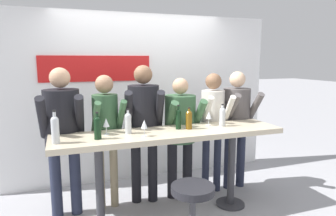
# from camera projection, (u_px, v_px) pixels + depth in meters

# --- Properties ---
(ground_plane) EXTENTS (40.00, 40.00, 0.00)m
(ground_plane) POSITION_uv_depth(u_px,v_px,m) (171.00, 216.00, 3.53)
(ground_plane) COLOR #9E9EA3
(back_wall) EXTENTS (4.20, 0.12, 2.49)m
(back_wall) POSITION_uv_depth(u_px,v_px,m) (140.00, 97.00, 4.56)
(back_wall) COLOR white
(back_wall) RESTS_ON ground_plane
(tasting_table) EXTENTS (2.60, 0.61, 1.02)m
(tasting_table) POSITION_uv_depth(u_px,v_px,m) (171.00, 144.00, 3.39)
(tasting_table) COLOR beige
(tasting_table) RESTS_ON ground_plane
(bar_stool) EXTENTS (0.43, 0.43, 0.67)m
(bar_stool) POSITION_uv_depth(u_px,v_px,m) (193.00, 208.00, 2.80)
(bar_stool) COLOR #333338
(bar_stool) RESTS_ON ground_plane
(person_far_left) EXTENTS (0.49, 0.58, 1.73)m
(person_far_left) POSITION_uv_depth(u_px,v_px,m) (63.00, 127.00, 3.38)
(person_far_left) COLOR #23283D
(person_far_left) RESTS_ON ground_plane
(person_left) EXTENTS (0.39, 0.51, 1.64)m
(person_left) POSITION_uv_depth(u_px,v_px,m) (106.00, 126.00, 3.57)
(person_left) COLOR gray
(person_left) RESTS_ON ground_plane
(person_center_left) EXTENTS (0.53, 0.63, 1.75)m
(person_center_left) POSITION_uv_depth(u_px,v_px,m) (144.00, 119.00, 3.72)
(person_center_left) COLOR black
(person_center_left) RESTS_ON ground_plane
(person_center) EXTENTS (0.48, 0.54, 1.59)m
(person_center) POSITION_uv_depth(u_px,v_px,m) (180.00, 126.00, 3.88)
(person_center) COLOR black
(person_center) RESTS_ON ground_plane
(person_center_right) EXTENTS (0.41, 0.52, 1.64)m
(person_center_right) POSITION_uv_depth(u_px,v_px,m) (213.00, 119.00, 4.02)
(person_center_right) COLOR #23283D
(person_center_right) RESTS_ON ground_plane
(person_right) EXTENTS (0.44, 0.53, 1.66)m
(person_right) POSITION_uv_depth(u_px,v_px,m) (236.00, 117.00, 4.16)
(person_right) COLOR #23283D
(person_right) RESTS_ON ground_plane
(wine_bottle_0) EXTENTS (0.08, 0.08, 0.33)m
(wine_bottle_0) POSITION_uv_depth(u_px,v_px,m) (55.00, 128.00, 2.85)
(wine_bottle_0) COLOR #B7BCC1
(wine_bottle_0) RESTS_ON tasting_table
(wine_bottle_1) EXTENTS (0.06, 0.06, 0.28)m
(wine_bottle_1) POSITION_uv_depth(u_px,v_px,m) (178.00, 118.00, 3.45)
(wine_bottle_1) COLOR black
(wine_bottle_1) RESTS_ON tasting_table
(wine_bottle_2) EXTENTS (0.07, 0.07, 0.26)m
(wine_bottle_2) POSITION_uv_depth(u_px,v_px,m) (189.00, 119.00, 3.45)
(wine_bottle_2) COLOR brown
(wine_bottle_2) RESTS_ON tasting_table
(wine_bottle_3) EXTENTS (0.07, 0.07, 0.28)m
(wine_bottle_3) POSITION_uv_depth(u_px,v_px,m) (97.00, 127.00, 3.01)
(wine_bottle_3) COLOR black
(wine_bottle_3) RESTS_ON tasting_table
(wine_bottle_4) EXTENTS (0.07, 0.07, 0.27)m
(wine_bottle_4) POSITION_uv_depth(u_px,v_px,m) (128.00, 122.00, 3.24)
(wine_bottle_4) COLOR #B7BCC1
(wine_bottle_4) RESTS_ON tasting_table
(wine_bottle_5) EXTENTS (0.07, 0.07, 0.27)m
(wine_bottle_5) POSITION_uv_depth(u_px,v_px,m) (222.00, 116.00, 3.59)
(wine_bottle_5) COLOR #B7BCC1
(wine_bottle_5) RESTS_ON tasting_table
(wine_glass_0) EXTENTS (0.07, 0.07, 0.18)m
(wine_glass_0) POSITION_uv_depth(u_px,v_px,m) (209.00, 115.00, 3.63)
(wine_glass_0) COLOR silver
(wine_glass_0) RESTS_ON tasting_table
(wine_glass_1) EXTENTS (0.07, 0.07, 0.18)m
(wine_glass_1) POSITION_uv_depth(u_px,v_px,m) (106.00, 123.00, 3.20)
(wine_glass_1) COLOR silver
(wine_glass_1) RESTS_ON tasting_table
(wine_glass_2) EXTENTS (0.07, 0.07, 0.18)m
(wine_glass_2) POSITION_uv_depth(u_px,v_px,m) (144.00, 125.00, 3.12)
(wine_glass_2) COLOR silver
(wine_glass_2) RESTS_ON tasting_table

